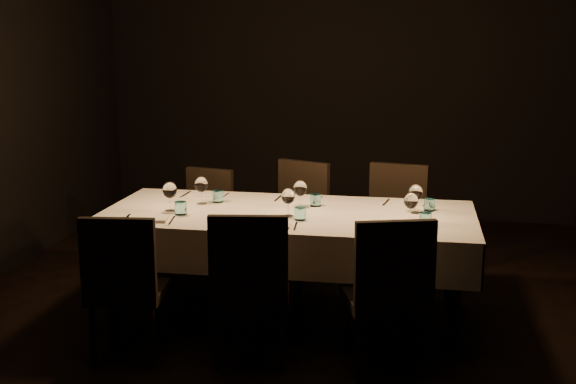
% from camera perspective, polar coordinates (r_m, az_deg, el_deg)
% --- Properties ---
extents(room, '(5.01, 6.01, 3.01)m').
position_cam_1_polar(room, '(4.79, 0.00, 7.01)').
color(room, black).
rests_on(room, ground).
extents(dining_table, '(2.52, 1.12, 0.76)m').
position_cam_1_polar(dining_table, '(4.93, 0.00, -2.42)').
color(dining_table, black).
rests_on(dining_table, ground).
extents(chair_near_left, '(0.49, 0.49, 0.92)m').
position_cam_1_polar(chair_near_left, '(4.44, -12.79, -6.81)').
color(chair_near_left, black).
rests_on(chair_near_left, ground).
extents(place_setting_near_left, '(0.38, 0.42, 0.20)m').
position_cam_1_polar(place_setting_near_left, '(4.89, -9.61, -0.86)').
color(place_setting_near_left, silver).
rests_on(place_setting_near_left, dining_table).
extents(chair_near_center, '(0.52, 0.52, 0.95)m').
position_cam_1_polar(chair_near_center, '(4.28, -3.01, -7.04)').
color(chair_near_center, black).
rests_on(chair_near_center, ground).
extents(place_setting_near_center, '(0.34, 0.41, 0.19)m').
position_cam_1_polar(place_setting_near_center, '(4.68, -0.13, -1.34)').
color(place_setting_near_center, silver).
rests_on(place_setting_near_center, dining_table).
extents(chair_near_right, '(0.57, 0.57, 0.95)m').
position_cam_1_polar(chair_near_right, '(4.21, 7.98, -7.50)').
color(chair_near_right, black).
rests_on(chair_near_right, ground).
extents(place_setting_near_right, '(0.36, 0.41, 0.19)m').
position_cam_1_polar(place_setting_near_right, '(4.61, 9.72, -1.72)').
color(place_setting_near_right, silver).
rests_on(place_setting_near_right, dining_table).
extents(chair_far_left, '(0.50, 0.50, 0.87)m').
position_cam_1_polar(chair_far_left, '(5.95, -6.61, -1.94)').
color(chair_far_left, black).
rests_on(chair_far_left, ground).
extents(place_setting_far_left, '(0.36, 0.42, 0.20)m').
position_cam_1_polar(place_setting_far_left, '(5.25, -6.48, 0.10)').
color(place_setting_far_left, silver).
rests_on(place_setting_far_left, dining_table).
extents(chair_far_center, '(0.59, 0.59, 0.95)m').
position_cam_1_polar(chair_far_center, '(5.79, 0.67, -1.87)').
color(chair_far_center, black).
rests_on(chair_far_center, ground).
extents(place_setting_far_center, '(0.36, 0.42, 0.20)m').
position_cam_1_polar(place_setting_far_center, '(5.09, 1.21, -0.20)').
color(place_setting_far_center, silver).
rests_on(place_setting_far_center, dining_table).
extents(chair_far_right, '(0.54, 0.54, 0.96)m').
position_cam_1_polar(chair_far_right, '(5.68, 8.40, -2.24)').
color(chair_far_right, black).
rests_on(chair_far_right, ground).
extents(place_setting_far_right, '(0.37, 0.42, 0.20)m').
position_cam_1_polar(place_setting_far_right, '(5.04, 10.10, -0.53)').
color(place_setting_far_right, silver).
rests_on(place_setting_far_right, dining_table).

